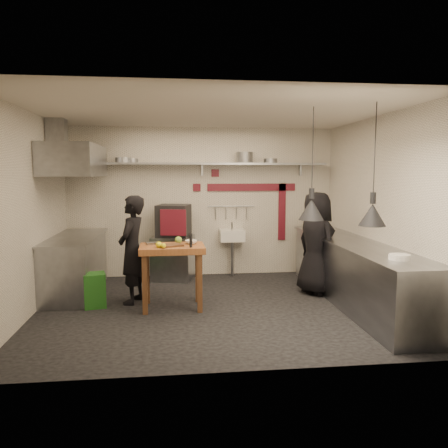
{
  "coord_description": "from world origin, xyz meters",
  "views": [
    {
      "loc": [
        -0.54,
        -6.17,
        1.96
      ],
      "look_at": [
        0.21,
        0.3,
        1.19
      ],
      "focal_mm": 35.0,
      "sensor_mm": 36.0,
      "label": 1
    }
  ],
  "objects": [
    {
      "name": "counter_right",
      "position": [
        2.15,
        0.0,
        0.45
      ],
      "size": [
        0.7,
        3.8,
        0.9
      ],
      "primitive_type": "cube",
      "color": "gray",
      "rests_on": "floor"
    },
    {
      "name": "wall_right",
      "position": [
        2.5,
        0.0,
        1.4
      ],
      "size": [
        0.04,
        4.2,
        2.8
      ],
      "primitive_type": "cube",
      "color": "beige",
      "rests_on": "floor"
    },
    {
      "name": "red_band_horiz",
      "position": [
        0.95,
        2.08,
        1.68
      ],
      "size": [
        1.7,
        0.02,
        0.14
      ],
      "primitive_type": "cube",
      "color": "maroon",
      "rests_on": "wall_back"
    },
    {
      "name": "shelf_bracket_left",
      "position": [
        -1.9,
        2.07,
        2.02
      ],
      "size": [
        0.04,
        0.06,
        0.24
      ],
      "primitive_type": "cube",
      "color": "gray",
      "rests_on": "wall_back"
    },
    {
      "name": "sink_drain",
      "position": [
        0.55,
        1.88,
        0.34
      ],
      "size": [
        0.06,
        0.06,
        0.66
      ],
      "primitive_type": "cylinder",
      "color": "gray",
      "rests_on": "floor"
    },
    {
      "name": "bowl",
      "position": [
        -0.29,
        0.16,
        0.95
      ],
      "size": [
        0.21,
        0.21,
        0.06
      ],
      "primitive_type": "imported",
      "rotation": [
        0.0,
        0.0,
        -0.19
      ],
      "color": "white",
      "rests_on": "prep_table"
    },
    {
      "name": "heat_lamp_near",
      "position": [
        1.26,
        -0.62,
        2.07
      ],
      "size": [
        0.43,
        0.43,
        1.46
      ],
      "primitive_type": null,
      "rotation": [
        0.0,
        0.0,
        -0.35
      ],
      "color": "black",
      "rests_on": "ceiling"
    },
    {
      "name": "sink_tap",
      "position": [
        0.55,
        1.92,
        0.96
      ],
      "size": [
        0.03,
        0.03,
        0.14
      ],
      "primitive_type": "cylinder",
      "color": "gray",
      "rests_on": "hand_sink"
    },
    {
      "name": "lemon_b",
      "position": [
        -0.69,
        -0.19,
        0.96
      ],
      "size": [
        0.07,
        0.07,
        0.07
      ],
      "primitive_type": "sphere",
      "rotation": [
        0.0,
        0.0,
        -0.01
      ],
      "color": "yellow",
      "rests_on": "prep_table"
    },
    {
      "name": "pan_far_left",
      "position": [
        -1.43,
        1.92,
        2.19
      ],
      "size": [
        0.34,
        0.34,
        0.09
      ],
      "primitive_type": "cylinder",
      "rotation": [
        0.0,
        0.0,
        -0.17
      ],
      "color": "gray",
      "rests_on": "back_shelf"
    },
    {
      "name": "red_band_vert",
      "position": [
        1.55,
        2.08,
        1.2
      ],
      "size": [
        0.14,
        0.02,
        1.1
      ],
      "primitive_type": "cube",
      "color": "maroon",
      "rests_on": "wall_back"
    },
    {
      "name": "back_shelf",
      "position": [
        0.0,
        1.92,
        2.12
      ],
      "size": [
        4.6,
        0.34,
        0.04
      ],
      "primitive_type": "cube",
      "color": "gray",
      "rests_on": "wall_back"
    },
    {
      "name": "veg_ball",
      "position": [
        -0.48,
        0.22,
        0.97
      ],
      "size": [
        0.12,
        0.12,
        0.11
      ],
      "primitive_type": "sphere",
      "rotation": [
        0.0,
        0.0,
        -0.16
      ],
      "color": "olive",
      "rests_on": "prep_table"
    },
    {
      "name": "cutting_board",
      "position": [
        -0.59,
        -0.01,
        0.93
      ],
      "size": [
        0.39,
        0.34,
        0.02
      ],
      "primitive_type": "cube",
      "rotation": [
        0.0,
        0.0,
        0.4
      ],
      "color": "#55331C",
      "rests_on": "prep_table"
    },
    {
      "name": "lemon_a",
      "position": [
        -0.75,
        -0.11,
        0.96
      ],
      "size": [
        0.1,
        0.1,
        0.09
      ],
      "primitive_type": "sphere",
      "rotation": [
        0.0,
        0.0,
        0.18
      ],
      "color": "yellow",
      "rests_on": "prep_table"
    },
    {
      "name": "hood_duct",
      "position": [
        -2.35,
        1.05,
        2.55
      ],
      "size": [
        0.28,
        0.28,
        0.5
      ],
      "primitive_type": "cube",
      "color": "gray",
      "rests_on": "ceiling"
    },
    {
      "name": "stock_pot",
      "position": [
        0.79,
        1.92,
        2.24
      ],
      "size": [
        0.38,
        0.38,
        0.2
      ],
      "primitive_type": "cylinder",
      "rotation": [
        0.0,
        0.0,
        -0.32
      ],
      "color": "gray",
      "rests_on": "back_shelf"
    },
    {
      "name": "floor",
      "position": [
        0.0,
        0.0,
        0.0
      ],
      "size": [
        5.0,
        5.0,
        0.0
      ],
      "primitive_type": "plane",
      "color": "black",
      "rests_on": "ground"
    },
    {
      "name": "red_tile_b",
      "position": [
        -0.1,
        2.08,
        1.68
      ],
      "size": [
        0.14,
        0.02,
        0.14
      ],
      "primitive_type": "cube",
      "color": "maroon",
      "rests_on": "wall_back"
    },
    {
      "name": "combi_oven",
      "position": [
        -0.54,
        1.76,
        1.09
      ],
      "size": [
        0.67,
        0.64,
        0.58
      ],
      "primitive_type": "cube",
      "rotation": [
        0.0,
        0.0,
        -0.25
      ],
      "color": "black",
      "rests_on": "oven_stand"
    },
    {
      "name": "pan_right",
      "position": [
        1.28,
        1.92,
        2.18
      ],
      "size": [
        0.29,
        0.29,
        0.08
      ],
      "primitive_type": "cylinder",
      "rotation": [
        0.0,
        0.0,
        0.17
      ],
      "color": "gray",
      "rests_on": "back_shelf"
    },
    {
      "name": "wall_front",
      "position": [
        0.0,
        -2.1,
        1.4
      ],
      "size": [
        5.0,
        0.04,
        2.8
      ],
      "primitive_type": "cube",
      "color": "beige",
      "rests_on": "floor"
    },
    {
      "name": "ceiling",
      "position": [
        0.0,
        0.0,
        2.8
      ],
      "size": [
        5.0,
        5.0,
        0.0
      ],
      "primitive_type": "plane",
      "color": "beige",
      "rests_on": "floor"
    },
    {
      "name": "heat_lamp_far",
      "position": [
        1.89,
        -1.09,
        2.05
      ],
      "size": [
        0.4,
        0.4,
        1.49
      ],
      "primitive_type": null,
      "rotation": [
        0.0,
        0.0,
        0.24
      ],
      "color": "black",
      "rests_on": "ceiling"
    },
    {
      "name": "plate_stack",
      "position": [
        2.12,
        -1.35,
        0.96
      ],
      "size": [
        0.32,
        0.32,
        0.07
      ],
      "primitive_type": "cylinder",
      "rotation": [
        0.0,
        0.0,
        0.42
      ],
      "color": "white",
      "rests_on": "counter_right_top"
    },
    {
      "name": "hand_sink",
      "position": [
        0.55,
        1.92,
        0.78
      ],
      "size": [
        0.46,
        0.34,
        0.22
      ],
      "primitive_type": "cube",
      "color": "white",
      "rests_on": "wall_back"
    },
    {
      "name": "small_bowl_right",
      "position": [
        2.1,
        -1.34,
        0.96
      ],
      "size": [
        0.22,
        0.22,
        0.05
      ],
      "primitive_type": "cylinder",
      "rotation": [
        0.0,
        0.0,
        -0.06
      ],
      "color": "white",
      "rests_on": "counter_right_top"
    },
    {
      "name": "utensil_rail",
      "position": [
        0.55,
        2.06,
        1.32
      ],
      "size": [
        0.9,
        0.02,
        0.02
      ],
      "primitive_type": "cylinder",
      "rotation": [
        0.0,
        1.57,
        0.0
      ],
      "color": "gray",
      "rests_on": "wall_back"
    },
    {
      "name": "extractor_hood",
      "position": [
        -2.1,
        1.05,
        2.15
      ],
      "size": [
        0.78,
        1.6,
        0.5
      ],
      "primitive_type": "cube",
      "color": "gray",
      "rests_on": "ceiling"
    },
    {
      "name": "chef_right",
      "position": [
        1.74,
        0.56,
        0.83
      ],
      "size": [
        0.79,
        0.95,
        1.65
      ],
      "primitive_type": "imported",
      "rotation": [
        0.0,
        0.0,
        1.96
      ],
      "color": "black",
      "rests_on": "floor"
    },
    {
      "name": "prep_table",
      "position": [
        -0.57,
        0.06,
        0.46
      ],
      "size": [
        0.93,
        0.66,
        0.92
      ],
      "primitive_type": null,
      "rotation": [
        0.0,
        0.0,
        0.02
      ],
      "color": "brown",
      "rests_on": "floor"
    },
    {
      "name": "pan_mid_left",
      "position": [
        -1.28,
        1.92,
        2.18
      ],
      "size": [
        0.27,
        0.27,
        0.07
      ],
      "primitive_type": "cylinder",
      "rotation": [
        0.0,
        0.0,
        -0.16
      ],
      "color": "gray",
      "rests_on": "back_shelf"
    },
    {
      "name": "green_bin",
      "position": [
        -1.71,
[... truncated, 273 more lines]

